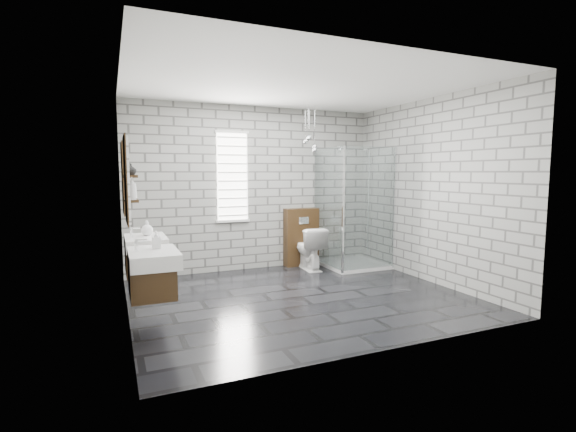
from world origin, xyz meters
TOP-DOWN VIEW (x-y plane):
  - floor at (0.00, 0.00)m, footprint 4.20×3.60m
  - ceiling at (0.00, 0.00)m, footprint 4.20×3.60m
  - wall_back at (0.00, 1.81)m, footprint 4.20×0.02m
  - wall_front at (0.00, -1.81)m, footprint 4.20×0.02m
  - wall_left at (-2.11, 0.00)m, footprint 0.02×3.60m
  - wall_right at (2.11, 0.00)m, footprint 0.02×3.60m
  - vanity_left at (-1.91, -0.55)m, footprint 0.47×0.70m
  - vanity_right at (-1.91, 0.44)m, footprint 0.47×0.70m
  - shelf_lower at (-2.03, -0.05)m, footprint 0.14×0.30m
  - shelf_upper at (-2.03, -0.05)m, footprint 0.14×0.30m
  - window at (-0.40, 1.78)m, footprint 0.56×0.05m
  - cistern_panel at (0.80, 1.70)m, footprint 0.60×0.20m
  - flush_plate at (0.80, 1.60)m, footprint 0.18×0.01m
  - shower_enclosure at (1.50, 1.18)m, footprint 1.00×1.00m
  - pendant_cluster at (0.80, 1.37)m, footprint 0.26×0.23m
  - toilet at (0.80, 1.38)m, footprint 0.45×0.73m
  - soap_bottle_a at (-1.82, -0.45)m, footprint 0.08×0.08m
  - soap_bottle_b at (-1.84, 0.52)m, footprint 0.19×0.19m
  - soap_bottle_c at (-2.02, -0.17)m, footprint 0.10×0.10m
  - vase at (-2.02, -0.04)m, footprint 0.12×0.12m

SIDE VIEW (x-z plane):
  - floor at x=0.00m, z-range -0.02..0.00m
  - toilet at x=0.80m, z-range 0.00..0.71m
  - cistern_panel at x=0.80m, z-range 0.00..1.00m
  - shower_enclosure at x=1.50m, z-range -0.51..1.52m
  - vanity_left at x=-1.91m, z-range -0.03..1.54m
  - vanity_right at x=-1.91m, z-range -0.03..1.54m
  - flush_plate at x=0.80m, z-range 0.74..0.86m
  - soap_bottle_a at x=-1.82m, z-range 0.85..1.03m
  - soap_bottle_b at x=-1.84m, z-range 0.85..1.03m
  - shelf_lower at x=-2.03m, z-range 1.31..1.33m
  - wall_back at x=0.00m, z-range 0.00..2.70m
  - wall_front at x=0.00m, z-range 0.00..2.70m
  - wall_left at x=-2.11m, z-range 0.00..2.70m
  - wall_right at x=2.11m, z-range 0.00..2.70m
  - soap_bottle_c at x=-2.02m, z-range 1.33..1.57m
  - window at x=-0.40m, z-range 0.81..2.29m
  - shelf_upper at x=-2.03m, z-range 1.57..1.59m
  - vase at x=-2.02m, z-range 1.59..1.71m
  - pendant_cluster at x=0.80m, z-range 1.73..2.49m
  - ceiling at x=0.00m, z-range 2.70..2.72m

